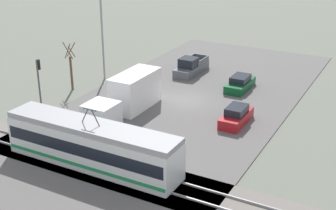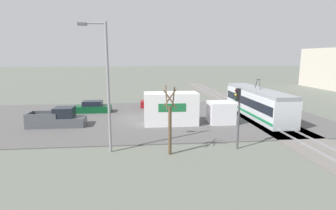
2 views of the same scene
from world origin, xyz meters
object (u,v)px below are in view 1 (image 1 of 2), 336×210
sedan_car_0 (240,84)px  traffic_light_pole (39,77)px  light_rail_tram (92,145)px  street_lamp_near_crossing (103,31)px  box_truck (128,96)px  street_tree (71,68)px  pickup_truck (191,67)px  sedan_car_1 (236,116)px

sedan_car_0 → traffic_light_pole: bearing=42.6°
traffic_light_pole → light_rail_tram: bearing=149.3°
traffic_light_pole → street_lamp_near_crossing: 9.95m
box_truck → street_lamp_near_crossing: street_lamp_near_crossing is taller
sedan_car_0 → street_lamp_near_crossing: (14.19, 3.63, 4.63)m
light_rail_tram → box_truck: size_ratio=1.44×
street_tree → street_lamp_near_crossing: street_lamp_near_crossing is taller
pickup_truck → sedan_car_0: size_ratio=1.22×
light_rail_tram → street_tree: size_ratio=2.68×
sedan_car_1 → sedan_car_0: bearing=-71.8°
traffic_light_pole → street_lamp_near_crossing: size_ratio=0.50×
sedan_car_1 → traffic_light_pole: size_ratio=0.90×
street_tree → street_lamp_near_crossing: 5.50m
sedan_car_1 → street_lamp_near_crossing: (16.84, -4.44, 4.58)m
street_tree → street_lamp_near_crossing: (-0.92, -4.50, 3.02)m
sedan_car_0 → sedan_car_1: (-2.65, 8.07, 0.05)m
box_truck → street_tree: 8.57m
pickup_truck → street_lamp_near_crossing: 10.55m
street_tree → street_lamp_near_crossing: bearing=-101.5°
light_rail_tram → street_tree: street_tree is taller
light_rail_tram → box_truck: 9.75m
street_lamp_near_crossing → sedan_car_1: bearing=165.2°
light_rail_tram → pickup_truck: light_rail_tram is taller
sedan_car_1 → street_tree: size_ratio=0.84×
sedan_car_0 → traffic_light_pole: 19.82m
traffic_light_pole → pickup_truck: bearing=-116.8°
light_rail_tram → sedan_car_1: bearing=-119.2°
light_rail_tram → traffic_light_pole: traffic_light_pole is taller
sedan_car_0 → sedan_car_1: sedan_car_1 is taller
box_truck → traffic_light_pole: bearing=21.1°
box_truck → sedan_car_1: (-9.51, -2.32, -0.88)m
pickup_truck → sedan_car_0: bearing=161.5°
street_tree → street_lamp_near_crossing: size_ratio=0.54×
light_rail_tram → traffic_light_pole: size_ratio=2.88×
sedan_car_1 → pickup_truck: bearing=-47.9°
box_truck → street_lamp_near_crossing: 10.63m
pickup_truck → traffic_light_pole: size_ratio=1.18×
box_truck → sedan_car_0: (-6.87, -10.38, -0.93)m
light_rail_tram → pickup_truck: (2.81, -21.87, -0.82)m
light_rail_tram → box_truck: light_rail_tram is taller
box_truck → pickup_truck: bearing=-91.0°
sedan_car_0 → street_tree: 17.23m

